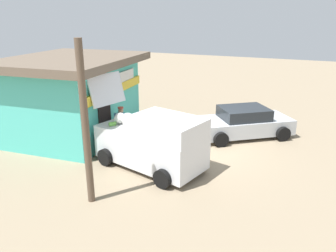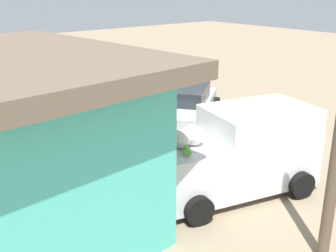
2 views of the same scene
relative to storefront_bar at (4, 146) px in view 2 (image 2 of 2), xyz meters
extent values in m
plane|color=gray|center=(0.56, -5.76, -1.78)|extent=(60.00, 60.00, 0.00)
cube|color=#4CC6B7|center=(0.00, 0.01, -0.22)|extent=(5.36, 4.32, 3.13)
cube|color=yellow|center=(0.17, -2.00, 0.41)|extent=(4.79, 0.52, 0.36)
cube|color=black|center=(-0.74, -2.04, -0.78)|extent=(0.90, 0.14, 2.00)
cube|color=white|center=(1.27, -1.89, 0.72)|extent=(1.50, 0.19, 0.60)
cube|color=silver|center=(-1.57, -4.43, -1.02)|extent=(2.64, 4.16, 1.18)
cube|color=silver|center=(-1.76, -5.14, -0.14)|extent=(2.21, 2.73, 0.59)
cube|color=black|center=(-2.05, -6.24, -0.17)|extent=(1.44, 0.45, 0.45)
cube|color=silver|center=(-1.04, -2.42, 0.71)|extent=(1.59, 0.75, 1.13)
ellipsoid|color=silver|center=(-1.33, -3.11, -0.23)|extent=(0.48, 0.40, 0.40)
ellipsoid|color=silver|center=(-1.37, -3.44, -0.21)|extent=(0.53, 0.44, 0.44)
cylinder|color=#62B634|center=(-0.96, -3.52, -0.37)|extent=(0.14, 0.23, 0.13)
cylinder|color=#53B643|center=(-1.30, -3.51, -0.36)|extent=(0.25, 0.33, 0.14)
cylinder|color=#63B245|center=(-1.69, -3.00, -0.36)|extent=(0.28, 0.27, 0.15)
cube|color=black|center=(-1.07, -2.53, -1.53)|extent=(1.60, 0.49, 0.16)
cube|color=red|center=(-1.72, -2.35, -0.96)|extent=(0.15, 0.09, 0.20)
cube|color=red|center=(-0.42, -2.69, -0.96)|extent=(0.15, 0.09, 0.20)
cylinder|color=black|center=(-2.80, -5.46, -1.48)|extent=(0.37, 0.65, 0.61)
cylinder|color=black|center=(-1.00, -5.93, -1.48)|extent=(0.37, 0.65, 0.61)
cylinder|color=black|center=(-2.14, -2.93, -1.48)|extent=(0.37, 0.65, 0.61)
cylinder|color=black|center=(-0.34, -3.40, -1.48)|extent=(0.37, 0.65, 0.61)
cube|color=#B2B7BC|center=(2.77, -6.83, -1.29)|extent=(3.89, 4.37, 0.64)
cube|color=#1E2328|center=(2.77, -6.83, -0.73)|extent=(2.43, 2.52, 0.48)
cylinder|color=black|center=(2.70, -5.13, -1.47)|extent=(0.55, 0.63, 0.62)
cylinder|color=black|center=(1.17, -6.27, -1.47)|extent=(0.55, 0.63, 0.62)
cylinder|color=black|center=(4.38, -7.38, -1.47)|extent=(0.55, 0.63, 0.62)
cylinder|color=black|center=(2.85, -8.52, -1.47)|extent=(0.55, 0.63, 0.62)
cylinder|color=#726047|center=(-0.11, -2.60, -1.39)|extent=(0.15, 0.15, 0.78)
cylinder|color=#726047|center=(-0.25, -2.29, -1.39)|extent=(0.15, 0.15, 0.78)
cylinder|color=#3872B2|center=(-0.18, -2.44, -0.72)|extent=(0.45, 0.45, 0.55)
sphere|color=tan|center=(-0.18, -2.44, -0.34)|extent=(0.21, 0.21, 0.21)
cylinder|color=#CC4C3F|center=(-0.18, -2.44, -0.21)|extent=(0.23, 0.23, 0.05)
cylinder|color=#3872B2|center=(-0.08, -2.66, -0.71)|extent=(0.09, 0.09, 0.53)
cylinder|color=#3872B2|center=(-0.28, -2.22, -0.71)|extent=(0.09, 0.09, 0.53)
cylinder|color=#726047|center=(-1.02, -2.36, -1.38)|extent=(0.15, 0.15, 0.81)
cylinder|color=#726047|center=(-1.24, -2.10, -1.38)|extent=(0.15, 0.15, 0.81)
cylinder|color=silver|center=(-1.31, -2.38, -0.81)|extent=(0.73, 0.69, 0.60)
sphere|color=tan|center=(-1.56, -2.60, -0.59)|extent=(0.22, 0.22, 0.22)
cylinder|color=silver|center=(-1.34, -2.72, -0.93)|extent=(0.09, 0.09, 0.55)
cylinder|color=silver|center=(-1.65, -2.36, -0.93)|extent=(0.09, 0.09, 0.55)
ellipsoid|color=silver|center=(-0.73, -1.24, -1.57)|extent=(0.66, 0.52, 0.43)
cylinder|color=#66A03C|center=(-0.86, -1.61, -1.71)|extent=(0.21, 0.32, 0.14)
cylinder|color=#65B633|center=(-0.91, -1.49, -1.72)|extent=(0.31, 0.31, 0.13)
cylinder|color=#578F3F|center=(-0.63, -0.88, -1.73)|extent=(0.33, 0.14, 0.10)
cylinder|color=#6EAE36|center=(-0.79, -1.53, -1.71)|extent=(0.30, 0.32, 0.15)
cylinder|color=#599130|center=(-0.71, -1.09, -1.71)|extent=(0.15, 0.24, 0.14)
cylinder|color=#BF3F33|center=(2.72, -3.12, -1.61)|extent=(0.31, 0.31, 0.35)
camera|label=1|loc=(-11.10, -9.22, 3.38)|focal=35.21mm
camera|label=2|loc=(-7.29, 2.10, 2.82)|focal=43.99mm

